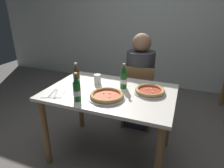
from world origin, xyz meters
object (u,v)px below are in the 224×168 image
(beer_bottle_center, at_px, (77,77))
(napkin_with_cutlery, at_px, (54,93))
(dining_table_main, at_px, (110,101))
(beer_bottle_left, at_px, (77,89))
(pizza_marinara_far, at_px, (150,91))
(pizza_margherita_near, at_px, (107,96))
(diner_seated, at_px, (139,84))
(chair_behind_table, at_px, (138,93))
(beer_bottle_right, at_px, (124,78))
(paper_cup, at_px, (97,79))

(beer_bottle_center, xyz_separation_m, napkin_with_cutlery, (-0.12, -0.21, -0.10))
(dining_table_main, xyz_separation_m, beer_bottle_center, (-0.34, -0.03, 0.22))
(beer_bottle_left, xyz_separation_m, napkin_with_cutlery, (-0.27, 0.04, -0.10))
(pizza_marinara_far, bearing_deg, beer_bottle_left, -146.04)
(beer_bottle_left, bearing_deg, napkin_with_cutlery, 172.07)
(pizza_marinara_far, bearing_deg, beer_bottle_center, -170.57)
(pizza_margherita_near, bearing_deg, diner_seated, 82.83)
(pizza_marinara_far, bearing_deg, chair_behind_table, 113.39)
(beer_bottle_right, xyz_separation_m, paper_cup, (-0.29, 0.02, -0.06))
(chair_behind_table, height_order, pizza_marinara_far, chair_behind_table)
(napkin_with_cutlery, distance_m, paper_cup, 0.46)
(pizza_margherita_near, relative_size, beer_bottle_left, 1.31)
(chair_behind_table, bearing_deg, beer_bottle_right, 84.82)
(chair_behind_table, distance_m, diner_seated, 0.11)
(napkin_with_cutlery, xyz_separation_m, paper_cup, (0.26, 0.37, 0.04))
(beer_bottle_right, bearing_deg, beer_bottle_center, -161.79)
(diner_seated, xyz_separation_m, beer_bottle_left, (-0.32, -0.94, 0.27))
(dining_table_main, bearing_deg, beer_bottle_left, -123.32)
(pizza_marinara_far, xyz_separation_m, paper_cup, (-0.55, 0.04, 0.03))
(beer_bottle_left, relative_size, paper_cup, 2.60)
(napkin_with_cutlery, bearing_deg, pizza_marinara_far, 22.05)
(beer_bottle_left, height_order, beer_bottle_right, same)
(dining_table_main, xyz_separation_m, diner_seated, (0.13, 0.66, -0.05))
(paper_cup, bearing_deg, diner_seated, 58.53)
(diner_seated, xyz_separation_m, paper_cup, (-0.32, -0.53, 0.21))
(beer_bottle_right, bearing_deg, paper_cup, 176.49)
(dining_table_main, distance_m, beer_bottle_left, 0.40)
(diner_seated, height_order, pizza_margherita_near, diner_seated)
(diner_seated, distance_m, beer_bottle_right, 0.61)
(chair_behind_table, bearing_deg, paper_cup, 54.93)
(chair_behind_table, bearing_deg, dining_table_main, 76.78)
(chair_behind_table, height_order, beer_bottle_right, beer_bottle_right)
(napkin_with_cutlery, bearing_deg, beer_bottle_center, 61.39)
(pizza_marinara_far, xyz_separation_m, beer_bottle_left, (-0.55, -0.37, 0.08))
(pizza_marinara_far, bearing_deg, diner_seated, 111.63)
(pizza_margherita_near, xyz_separation_m, beer_bottle_right, (0.07, 0.26, 0.08))
(pizza_marinara_far, height_order, beer_bottle_right, beer_bottle_right)
(chair_behind_table, height_order, pizza_margherita_near, chair_behind_table)
(pizza_margherita_near, height_order, napkin_with_cutlery, pizza_margherita_near)
(pizza_margherita_near, height_order, pizza_marinara_far, same)
(diner_seated, relative_size, pizza_margherita_near, 3.75)
(pizza_margherita_near, distance_m, beer_bottle_center, 0.40)
(dining_table_main, relative_size, napkin_with_cutlery, 5.19)
(diner_seated, xyz_separation_m, napkin_with_cutlery, (-0.59, -0.91, 0.17))
(napkin_with_cutlery, bearing_deg, beer_bottle_right, 32.95)
(dining_table_main, height_order, beer_bottle_right, beer_bottle_right)
(beer_bottle_left, xyz_separation_m, beer_bottle_right, (0.28, 0.39, 0.00))
(beer_bottle_center, bearing_deg, beer_bottle_right, 18.21)
(chair_behind_table, distance_m, pizza_margherita_near, 0.82)
(beer_bottle_center, xyz_separation_m, beer_bottle_right, (0.43, 0.14, 0.00))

